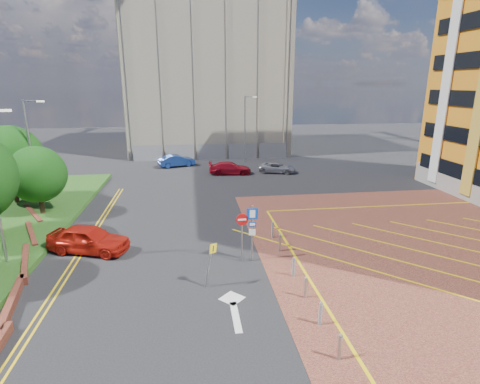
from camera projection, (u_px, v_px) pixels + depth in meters
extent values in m
plane|color=black|center=(245.00, 270.00, 19.57)|extent=(140.00, 140.00, 0.00)
cube|color=brown|center=(12.00, 303.00, 16.28)|extent=(1.25, 4.56, 0.40)
cube|color=brown|center=(25.00, 262.00, 19.96)|extent=(1.86, 4.43, 0.40)
cube|color=brown|center=(32.00, 235.00, 23.62)|extent=(2.29, 4.27, 0.40)
cube|color=brown|center=(33.00, 215.00, 27.25)|extent=(2.69, 4.06, 0.40)
cylinder|color=#3D2B1C|center=(41.00, 201.00, 27.06)|extent=(0.36, 0.36, 1.80)
sphere|color=#0C350C|center=(37.00, 174.00, 26.51)|extent=(4.00, 4.00, 4.00)
cylinder|color=#3D2B1C|center=(15.00, 189.00, 29.49)|extent=(0.36, 0.36, 2.20)
sphere|color=#0C350C|center=(10.00, 158.00, 28.80)|extent=(5.00, 5.00, 5.00)
cube|color=silver|center=(5.00, 110.00, 17.79)|extent=(0.50, 0.15, 0.12)
cylinder|color=#9EA0A8|center=(31.00, 154.00, 27.98)|extent=(0.16, 0.16, 8.00)
cylinder|color=#9EA0A8|center=(32.00, 101.00, 26.97)|extent=(1.20, 0.10, 0.10)
cube|color=silver|center=(40.00, 101.00, 27.06)|extent=(0.50, 0.15, 0.12)
cylinder|color=#9EA0A8|center=(245.00, 130.00, 45.63)|extent=(0.16, 0.16, 8.00)
cylinder|color=#9EA0A8|center=(250.00, 97.00, 44.62)|extent=(1.20, 0.10, 0.10)
cube|color=silver|center=(255.00, 97.00, 44.71)|extent=(0.50, 0.15, 0.12)
cylinder|color=#9EA0A8|center=(252.00, 234.00, 20.14)|extent=(0.10, 0.10, 3.20)
cube|color=#093EA6|center=(252.00, 214.00, 19.80)|extent=(0.60, 0.04, 0.60)
cube|color=white|center=(252.00, 214.00, 19.77)|extent=(0.30, 0.02, 0.42)
cube|color=#093EA6|center=(252.00, 224.00, 19.96)|extent=(0.40, 0.04, 0.25)
cube|color=white|center=(252.00, 225.00, 19.94)|extent=(0.28, 0.02, 0.14)
cube|color=white|center=(252.00, 232.00, 20.09)|extent=(0.35, 0.04, 0.35)
cylinder|color=#9EA0A8|center=(242.00, 239.00, 20.15)|extent=(0.08, 0.08, 2.70)
cylinder|color=red|center=(242.00, 220.00, 19.81)|extent=(0.64, 0.04, 0.64)
cube|color=white|center=(242.00, 220.00, 19.79)|extent=(0.44, 0.02, 0.10)
cylinder|color=#9EA0A8|center=(209.00, 266.00, 17.65)|extent=(0.44, 0.08, 2.18)
cube|color=yellow|center=(213.00, 248.00, 17.39)|extent=(0.39, 0.39, 0.52)
cylinder|color=#9EA0A8|center=(340.00, 348.00, 13.07)|extent=(0.14, 0.14, 0.90)
cylinder|color=black|center=(320.00, 315.00, 14.97)|extent=(0.14, 0.14, 0.90)
cylinder|color=#9EA0A8|center=(306.00, 289.00, 16.88)|extent=(0.14, 0.14, 0.90)
cylinder|color=black|center=(294.00, 268.00, 18.78)|extent=(0.14, 0.14, 0.90)
cylinder|color=#9EA0A8|center=(280.00, 244.00, 21.64)|extent=(0.14, 0.14, 0.90)
cylinder|color=black|center=(272.00, 231.00, 23.54)|extent=(0.14, 0.14, 0.90)
cube|color=#AEA38E|center=(206.00, 72.00, 54.60)|extent=(21.20, 19.20, 22.00)
cube|color=yellow|center=(218.00, 30.00, 55.09)|extent=(0.90, 0.90, 34.00)
cube|color=gray|center=(219.00, 152.00, 47.99)|extent=(21.60, 0.06, 2.00)
imported|color=#B61A0F|center=(89.00, 239.00, 21.49)|extent=(4.99, 3.23, 1.58)
imported|color=navy|center=(177.00, 161.00, 43.83)|extent=(4.49, 2.74, 1.40)
imported|color=#A40E1E|center=(230.00, 168.00, 40.19)|extent=(4.62, 2.18, 1.30)
imported|color=#A5A5AC|center=(277.00, 168.00, 40.84)|extent=(4.35, 2.98, 1.11)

